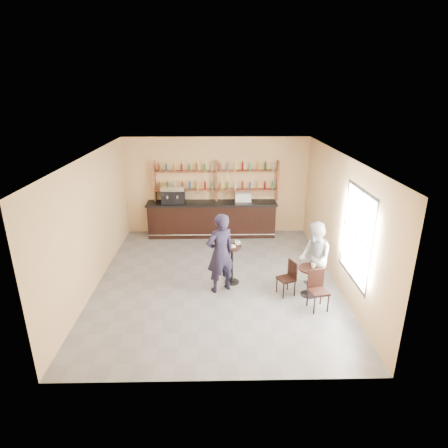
{
  "coord_description": "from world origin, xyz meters",
  "views": [
    {
      "loc": [
        0.01,
        -8.53,
        4.67
      ],
      "look_at": [
        0.2,
        0.8,
        1.25
      ],
      "focal_mm": 30.0,
      "sensor_mm": 36.0,
      "label": 1
    }
  ],
  "objects_px": {
    "pedestal_table": "(232,265)",
    "man_main": "(220,253)",
    "espresso_machine": "(173,195)",
    "chair_south": "(319,291)",
    "patron_second": "(314,258)",
    "cafe_table": "(310,281)",
    "bar_counter": "(212,219)",
    "chair_west": "(286,278)",
    "pastry_case": "(243,197)"
  },
  "relations": [
    {
      "from": "bar_counter",
      "to": "chair_south",
      "type": "distance_m",
      "value": 5.11
    },
    {
      "from": "espresso_machine",
      "to": "pedestal_table",
      "type": "bearing_deg",
      "value": -64.01
    },
    {
      "from": "bar_counter",
      "to": "pedestal_table",
      "type": "relative_size",
      "value": 4.26
    },
    {
      "from": "espresso_machine",
      "to": "chair_west",
      "type": "bearing_deg",
      "value": -54.4
    },
    {
      "from": "patron_second",
      "to": "pastry_case",
      "type": "bearing_deg",
      "value": -162.95
    },
    {
      "from": "cafe_table",
      "to": "chair_south",
      "type": "xyz_separation_m",
      "value": [
        0.05,
        -0.6,
        0.09
      ]
    },
    {
      "from": "pastry_case",
      "to": "chair_south",
      "type": "xyz_separation_m",
      "value": [
        1.38,
        -4.51,
        -0.85
      ]
    },
    {
      "from": "chair_south",
      "to": "man_main",
      "type": "bearing_deg",
      "value": 145.11
    },
    {
      "from": "pastry_case",
      "to": "cafe_table",
      "type": "relative_size",
      "value": 0.73
    },
    {
      "from": "espresso_machine",
      "to": "chair_south",
      "type": "height_order",
      "value": "espresso_machine"
    },
    {
      "from": "chair_south",
      "to": "chair_west",
      "type": "bearing_deg",
      "value": 119.93
    },
    {
      "from": "pastry_case",
      "to": "cafe_table",
      "type": "xyz_separation_m",
      "value": [
        1.33,
        -3.91,
        -0.94
      ]
    },
    {
      "from": "pastry_case",
      "to": "cafe_table",
      "type": "height_order",
      "value": "pastry_case"
    },
    {
      "from": "pedestal_table",
      "to": "man_main",
      "type": "height_order",
      "value": "man_main"
    },
    {
      "from": "pastry_case",
      "to": "cafe_table",
      "type": "bearing_deg",
      "value": -61.56
    },
    {
      "from": "chair_south",
      "to": "patron_second",
      "type": "distance_m",
      "value": 0.89
    },
    {
      "from": "espresso_machine",
      "to": "chair_south",
      "type": "relative_size",
      "value": 0.83
    },
    {
      "from": "man_main",
      "to": "chair_south",
      "type": "bearing_deg",
      "value": 129.71
    },
    {
      "from": "pastry_case",
      "to": "patron_second",
      "type": "distance_m",
      "value": 4.02
    },
    {
      "from": "bar_counter",
      "to": "patron_second",
      "type": "xyz_separation_m",
      "value": [
        2.46,
        -3.73,
        0.31
      ]
    },
    {
      "from": "cafe_table",
      "to": "patron_second",
      "type": "bearing_deg",
      "value": 58.05
    },
    {
      "from": "bar_counter",
      "to": "patron_second",
      "type": "height_order",
      "value": "patron_second"
    },
    {
      "from": "bar_counter",
      "to": "man_main",
      "type": "bearing_deg",
      "value": -86.28
    },
    {
      "from": "patron_second",
      "to": "man_main",
      "type": "bearing_deg",
      "value": -96.52
    },
    {
      "from": "chair_west",
      "to": "patron_second",
      "type": "relative_size",
      "value": 0.48
    },
    {
      "from": "bar_counter",
      "to": "cafe_table",
      "type": "distance_m",
      "value": 4.56
    },
    {
      "from": "espresso_machine",
      "to": "cafe_table",
      "type": "bearing_deg",
      "value": -50.05
    },
    {
      "from": "pedestal_table",
      "to": "chair_west",
      "type": "bearing_deg",
      "value": -25.44
    },
    {
      "from": "pastry_case",
      "to": "cafe_table",
      "type": "distance_m",
      "value": 4.23
    },
    {
      "from": "pastry_case",
      "to": "chair_west",
      "type": "bearing_deg",
      "value": -68.93
    },
    {
      "from": "pedestal_table",
      "to": "pastry_case",
      "type": "bearing_deg",
      "value": 81.59
    },
    {
      "from": "chair_west",
      "to": "chair_south",
      "type": "distance_m",
      "value": 0.89
    },
    {
      "from": "pastry_case",
      "to": "man_main",
      "type": "relative_size",
      "value": 0.27
    },
    {
      "from": "espresso_machine",
      "to": "chair_west",
      "type": "xyz_separation_m",
      "value": [
        3.03,
        -3.86,
        -0.99
      ]
    },
    {
      "from": "chair_west",
      "to": "chair_south",
      "type": "bearing_deg",
      "value": 20.77
    },
    {
      "from": "pastry_case",
      "to": "patron_second",
      "type": "height_order",
      "value": "patron_second"
    },
    {
      "from": "pastry_case",
      "to": "chair_west",
      "type": "distance_m",
      "value": 4.03
    },
    {
      "from": "man_main",
      "to": "patron_second",
      "type": "relative_size",
      "value": 1.12
    },
    {
      "from": "cafe_table",
      "to": "chair_west",
      "type": "distance_m",
      "value": 0.56
    },
    {
      "from": "chair_west",
      "to": "patron_second",
      "type": "distance_m",
      "value": 0.82
    },
    {
      "from": "pedestal_table",
      "to": "patron_second",
      "type": "xyz_separation_m",
      "value": [
        1.92,
        -0.47,
        0.38
      ]
    },
    {
      "from": "cafe_table",
      "to": "chair_south",
      "type": "bearing_deg",
      "value": -85.24
    },
    {
      "from": "patron_second",
      "to": "espresso_machine",
      "type": "bearing_deg",
      "value": -139.32
    },
    {
      "from": "man_main",
      "to": "chair_south",
      "type": "distance_m",
      "value": 2.39
    },
    {
      "from": "bar_counter",
      "to": "cafe_table",
      "type": "bearing_deg",
      "value": -59.05
    },
    {
      "from": "cafe_table",
      "to": "chair_south",
      "type": "relative_size",
      "value": 0.8
    },
    {
      "from": "man_main",
      "to": "espresso_machine",
      "type": "bearing_deg",
      "value": -96.07
    },
    {
      "from": "chair_west",
      "to": "cafe_table",
      "type": "bearing_deg",
      "value": 62.87
    },
    {
      "from": "chair_south",
      "to": "pedestal_table",
      "type": "bearing_deg",
      "value": 133.33
    },
    {
      "from": "pastry_case",
      "to": "chair_south",
      "type": "relative_size",
      "value": 0.58
    }
  ]
}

